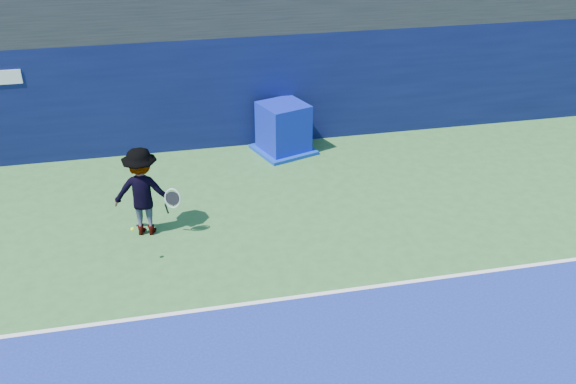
% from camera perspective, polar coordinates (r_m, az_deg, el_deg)
% --- Properties ---
extents(baseline, '(24.00, 0.10, 0.01)m').
position_cam_1_polar(baseline, '(11.74, -1.74, -9.65)').
color(baseline, white).
rests_on(baseline, ground).
extents(stadium_band, '(36.00, 3.00, 1.20)m').
position_cam_1_polar(stadium_band, '(18.09, -7.21, 16.36)').
color(stadium_band, black).
rests_on(stadium_band, back_wall_assembly).
extents(back_wall_assembly, '(36.00, 1.03, 3.00)m').
position_cam_1_polar(back_wall_assembly, '(17.67, -6.47, 9.06)').
color(back_wall_assembly, '#0B113D').
rests_on(back_wall_assembly, ground).
extents(equipment_cart, '(1.78, 1.78, 1.35)m').
position_cam_1_polar(equipment_cart, '(17.19, -0.41, 5.53)').
color(equipment_cart, '#0C18A8').
rests_on(equipment_cart, ground).
extents(tennis_player, '(1.45, 0.96, 1.94)m').
position_cam_1_polar(tennis_player, '(13.58, -12.79, 0.03)').
color(tennis_player, white).
rests_on(tennis_player, ground).
extents(tennis_ball, '(0.08, 0.08, 0.08)m').
position_cam_1_polar(tennis_ball, '(12.59, -13.65, -3.23)').
color(tennis_ball, '#C8F81B').
rests_on(tennis_ball, ground).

